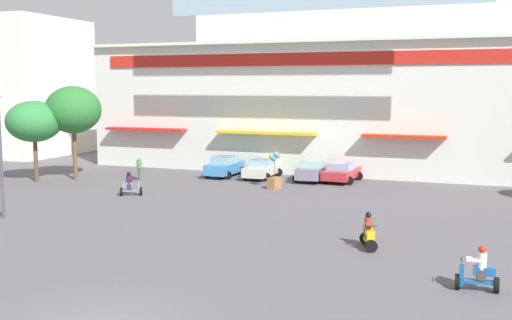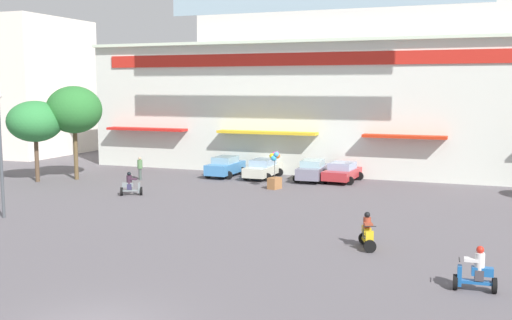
% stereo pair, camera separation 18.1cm
% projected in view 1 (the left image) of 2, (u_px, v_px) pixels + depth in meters
% --- Properties ---
extents(ground_plane, '(128.00, 128.00, 0.00)m').
position_uv_depth(ground_plane, '(256.00, 228.00, 28.74)').
color(ground_plane, '#5D585E').
extents(colonial_building, '(41.59, 18.50, 20.34)m').
position_uv_depth(colonial_building, '(355.00, 64.00, 49.79)').
color(colonial_building, silver).
rests_on(colonial_building, ground).
extents(flank_building_left, '(10.92, 10.68, 13.23)m').
position_uv_depth(flank_building_left, '(18.00, 87.00, 59.54)').
color(flank_building_left, white).
rests_on(flank_building_left, ground).
extents(plaza_tree_0, '(3.93, 3.96, 6.75)m').
position_uv_depth(plaza_tree_0, '(73.00, 110.00, 42.92)').
color(plaza_tree_0, brown).
rests_on(plaza_tree_0, ground).
extents(plaza_tree_2, '(3.76, 3.95, 5.72)m').
position_uv_depth(plaza_tree_2, '(34.00, 122.00, 42.01)').
color(plaza_tree_2, brown).
rests_on(plaza_tree_2, ground).
extents(parked_car_0, '(2.34, 3.92, 1.52)m').
position_uv_depth(parked_car_0, '(225.00, 166.00, 44.90)').
color(parked_car_0, '#4286C8').
rests_on(parked_car_0, ground).
extents(parked_car_1, '(2.26, 4.29, 1.42)m').
position_uv_depth(parked_car_1, '(262.00, 168.00, 44.13)').
color(parked_car_1, beige).
rests_on(parked_car_1, ground).
extents(parked_car_2, '(2.41, 3.97, 1.51)m').
position_uv_depth(parked_car_2, '(312.00, 170.00, 42.90)').
color(parked_car_2, slate).
rests_on(parked_car_2, ground).
extents(parked_car_3, '(2.64, 4.00, 1.39)m').
position_uv_depth(parked_car_3, '(342.00, 172.00, 42.48)').
color(parked_car_3, '#B62D32').
rests_on(parked_car_3, ground).
extents(scooter_rider_0, '(1.42, 1.11, 1.49)m').
position_uv_depth(scooter_rider_0, '(131.00, 186.00, 37.14)').
color(scooter_rider_0, black).
rests_on(scooter_rider_0, ground).
extents(scooter_rider_1, '(0.97, 1.50, 1.53)m').
position_uv_depth(scooter_rider_1, '(368.00, 233.00, 25.07)').
color(scooter_rider_1, black).
rests_on(scooter_rider_1, ground).
extents(scooter_rider_4, '(1.39, 0.60, 1.55)m').
position_uv_depth(scooter_rider_4, '(478.00, 272.00, 19.82)').
color(scooter_rider_4, black).
rests_on(scooter_rider_4, ground).
extents(pedestrian_0, '(0.42, 0.42, 1.66)m').
position_uv_depth(pedestrian_0, '(139.00, 167.00, 43.36)').
color(pedestrian_0, '#435049').
rests_on(pedestrian_0, ground).
extents(streetlamp_near, '(0.40, 0.40, 6.39)m').
position_uv_depth(streetlamp_near, '(0.00, 145.00, 30.41)').
color(streetlamp_near, '#474C51').
rests_on(streetlamp_near, ground).
extents(balloon_vendor_cart, '(0.81, 1.02, 2.49)m').
position_uv_depth(balloon_vendor_cart, '(274.00, 171.00, 39.48)').
color(balloon_vendor_cart, '#A06A3E').
rests_on(balloon_vendor_cart, ground).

